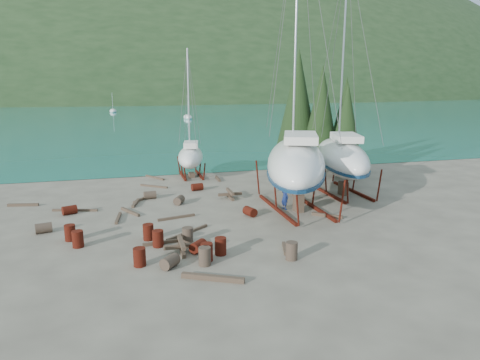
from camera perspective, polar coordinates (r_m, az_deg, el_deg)
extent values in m
plane|color=#595246|center=(26.15, -3.23, -5.85)|extent=(600.00, 600.00, 0.00)
plane|color=#187978|center=(339.41, -14.55, 10.91)|extent=(700.00, 700.00, 0.00)
ellipsoid|color=#1E3219|center=(344.41, -14.56, 10.93)|extent=(800.00, 360.00, 110.00)
cube|color=beige|center=(214.88, -19.45, 10.32)|extent=(6.00, 5.00, 4.00)
cube|color=#A54C2D|center=(214.82, -19.50, 11.06)|extent=(6.60, 5.60, 1.60)
cube|color=beige|center=(217.21, -5.96, 10.98)|extent=(6.00, 5.00, 4.00)
cube|color=#A54C2D|center=(217.14, -5.97, 11.72)|extent=(6.60, 5.60, 1.60)
cylinder|color=black|center=(40.99, 10.50, 1.93)|extent=(0.36, 0.36, 1.60)
cone|color=black|center=(40.37, 10.79, 8.92)|extent=(3.60, 3.60, 8.40)
cylinder|color=black|center=(39.94, 13.67, 1.33)|extent=(0.36, 0.36, 1.36)
cone|color=black|center=(39.35, 13.99, 7.40)|extent=(3.06, 3.06, 7.14)
cylinder|color=black|center=(42.15, 7.50, 2.50)|extent=(0.36, 0.36, 1.84)
cone|color=black|center=(41.53, 7.73, 10.33)|extent=(4.14, 4.14, 9.66)
cylinder|color=black|center=(43.23, 13.52, 2.24)|extent=(0.36, 0.36, 1.44)
cone|color=black|center=(42.67, 13.84, 8.19)|extent=(3.24, 3.24, 7.56)
ellipsoid|color=white|center=(105.65, -6.98, 8.31)|extent=(2.00, 5.00, 1.40)
cylinder|color=silver|center=(105.47, -7.02, 9.85)|extent=(0.08, 0.08, 5.00)
ellipsoid|color=white|center=(134.54, -16.57, 8.81)|extent=(2.00, 5.00, 1.40)
cylinder|color=silver|center=(134.40, -16.65, 10.02)|extent=(0.08, 0.08, 5.00)
ellipsoid|color=white|center=(28.66, 7.46, 2.32)|extent=(8.22, 13.27, 2.99)
cube|color=#0E2B48|center=(28.29, 7.89, 0.01)|extent=(1.09, 2.23, 1.00)
cube|color=silver|center=(27.82, 8.07, 5.62)|extent=(3.33, 4.33, 0.50)
cylinder|color=silver|center=(29.09, 7.50, 20.82)|extent=(0.14, 0.14, 15.35)
cube|color=#5B1C0F|center=(28.91, 4.89, -3.84)|extent=(0.18, 7.04, 0.20)
cube|color=#5B1C0F|center=(29.88, 9.61, -3.43)|extent=(0.18, 7.04, 0.20)
cube|color=brown|center=(28.67, 7.80, -3.02)|extent=(0.50, 0.80, 1.21)
ellipsoid|color=white|center=(33.62, 13.37, 3.00)|extent=(6.25, 11.63, 2.64)
cube|color=#0E2B48|center=(33.30, 13.75, 1.36)|extent=(0.80, 2.00, 1.00)
cube|color=silver|center=(32.92, 13.97, 5.53)|extent=(2.66, 3.72, 0.50)
cylinder|color=silver|center=(33.77, 13.63, 16.87)|extent=(0.14, 0.14, 13.41)
cube|color=#5B1C0F|center=(33.66, 11.42, -1.67)|extent=(0.18, 6.14, 0.20)
cube|color=#5B1C0F|center=(34.72, 14.79, -1.41)|extent=(0.18, 6.14, 0.20)
cube|color=brown|center=(33.60, 13.62, -1.08)|extent=(0.50, 0.80, 1.02)
ellipsoid|color=white|center=(39.23, -6.60, 3.10)|extent=(3.55, 7.39, 1.82)
cube|color=#0E2B48|center=(38.96, -6.51, 2.35)|extent=(0.49, 1.30, 1.00)
cube|color=silver|center=(38.71, -6.57, 4.72)|extent=(1.61, 2.32, 0.50)
cylinder|color=silver|center=(39.06, -6.88, 10.83)|extent=(0.14, 0.14, 8.51)
cube|color=#5B1C0F|center=(39.45, -7.66, 0.58)|extent=(0.18, 3.90, 0.20)
cube|color=#5B1C0F|center=(39.67, -5.43, 0.70)|extent=(0.18, 3.90, 0.20)
cube|color=brown|center=(39.19, -6.46, 0.69)|extent=(0.50, 0.80, 0.41)
imported|color=#122050|center=(28.99, 6.00, -2.22)|extent=(0.56, 0.72, 1.76)
cylinder|color=#5B1C0F|center=(23.93, -20.81, -7.37)|extent=(0.58, 0.58, 0.88)
cylinder|color=#2D2823|center=(20.34, -9.32, -10.70)|extent=(1.02, 1.04, 0.58)
cylinder|color=#5B1C0F|center=(29.99, -21.78, -3.74)|extent=(1.03, 0.85, 0.58)
cylinder|color=#5B1C0F|center=(20.74, -13.25, -9.97)|extent=(0.58, 0.58, 0.88)
cylinder|color=#5B1C0F|center=(34.20, -5.73, -0.92)|extent=(0.96, 0.71, 0.58)
cylinder|color=#2D2823|center=(23.05, -6.99, -7.36)|extent=(0.58, 0.58, 0.88)
cylinder|color=#5B1C0F|center=(27.55, 1.34, -4.23)|extent=(0.84, 1.02, 0.58)
cylinder|color=#5B1C0F|center=(21.49, -2.61, -8.80)|extent=(0.58, 0.58, 0.88)
cylinder|color=#5B1C0F|center=(25.06, -21.72, -6.54)|extent=(0.58, 0.58, 0.88)
cylinder|color=#2D2823|center=(32.26, -11.92, -1.97)|extent=(0.93, 0.66, 0.58)
cylinder|color=#5B1C0F|center=(20.82, -4.45, -9.55)|extent=(0.58, 0.58, 0.88)
cylinder|color=#2D2823|center=(30.52, -8.13, -2.66)|extent=(0.92, 1.05, 0.58)
cylinder|color=#5B1C0F|center=(21.95, -5.58, -8.80)|extent=(1.02, 1.04, 0.58)
cylinder|color=#5B1C0F|center=(22.87, -10.88, -7.67)|extent=(0.58, 0.58, 0.88)
cylinder|color=#5B1C0F|center=(23.93, -12.12, -6.80)|extent=(0.58, 0.58, 0.88)
cylinder|color=#2D2823|center=(26.93, -24.71, -5.84)|extent=(0.99, 0.76, 0.58)
cylinder|color=#2D2823|center=(20.35, -4.73, -10.10)|extent=(0.58, 0.58, 0.88)
cylinder|color=#2D2823|center=(21.04, 6.90, -9.37)|extent=(0.58, 0.58, 0.88)
cube|color=brown|center=(35.91, -11.41, -0.82)|extent=(2.14, 1.69, 0.14)
cube|color=brown|center=(27.95, 11.54, -4.65)|extent=(1.64, 1.44, 0.19)
cube|color=brown|center=(33.37, -26.94, -2.97)|extent=(2.08, 0.58, 0.19)
cube|color=brown|center=(24.59, -6.99, -6.97)|extent=(2.63, 2.08, 0.15)
cube|color=brown|center=(29.12, -14.44, -4.12)|extent=(1.20, 2.05, 0.17)
cube|color=brown|center=(23.35, -9.61, -8.12)|extent=(2.66, 0.45, 0.16)
cube|color=brown|center=(38.00, -2.98, 0.20)|extent=(0.27, 1.82, 0.19)
cube|color=brown|center=(22.26, 5.99, -9.05)|extent=(0.59, 1.49, 0.17)
cube|color=brown|center=(31.08, -13.73, -3.00)|extent=(0.65, 1.90, 0.19)
cube|color=brown|center=(39.22, -11.31, 0.33)|extent=(1.53, 2.27, 0.15)
cube|color=brown|center=(32.35, -12.62, -2.35)|extent=(1.75, 2.32, 0.16)
cube|color=brown|center=(27.36, -8.48, -4.96)|extent=(2.42, 0.70, 0.15)
cube|color=brown|center=(28.01, -15.92, -4.88)|extent=(0.40, 2.14, 0.17)
cube|color=brown|center=(30.65, -21.15, -3.77)|extent=(2.94, 0.97, 0.15)
cube|color=brown|center=(19.00, -3.66, -12.89)|extent=(2.60, 1.49, 0.23)
cube|color=brown|center=(22.10, -7.78, -9.23)|extent=(0.20, 1.80, 0.20)
cube|color=brown|center=(22.03, -7.80, -8.75)|extent=(1.80, 0.20, 0.20)
cube|color=brown|center=(21.96, -7.81, -8.26)|extent=(0.20, 1.80, 0.20)
cube|color=brown|center=(31.83, -1.34, -2.25)|extent=(0.20, 1.80, 0.20)
cube|color=brown|center=(31.78, -1.34, -1.90)|extent=(1.80, 0.20, 0.20)
cube|color=brown|center=(31.73, -1.34, -1.55)|extent=(0.20, 1.80, 0.20)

